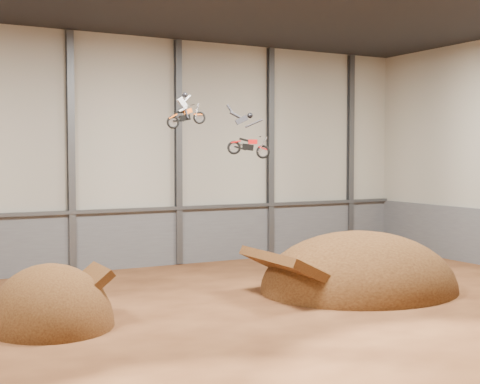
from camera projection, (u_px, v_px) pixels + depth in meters
name	position (u px, v px, depth m)	size (l,w,h in m)	color
floor	(246.00, 322.00, 27.24)	(40.00, 40.00, 0.00)	#4A2613
back_wall	(126.00, 153.00, 40.06)	(40.00, 0.10, 14.00)	#B2AC9D
lower_band_back	(127.00, 240.00, 40.25)	(39.80, 0.18, 3.50)	slate
steel_rail	(128.00, 210.00, 40.02)	(39.80, 0.35, 0.20)	#47494F
steel_column_2	(71.00, 152.00, 38.31)	(0.40, 0.36, 13.90)	#47494F
steel_column_3	(178.00, 153.00, 41.46)	(0.40, 0.36, 13.90)	#47494F
steel_column_4	(270.00, 153.00, 44.61)	(0.40, 0.36, 13.90)	#47494F
steel_column_5	(350.00, 153.00, 47.76)	(0.40, 0.36, 13.90)	#47494F
takeoff_ramp	(51.00, 326.00, 26.70)	(4.98, 5.75, 4.98)	#391F0E
landing_ramp	(359.00, 290.00, 33.90)	(10.35, 9.15, 5.97)	#391F0E
fmx_rider_a	(187.00, 108.00, 30.64)	(1.84, 0.70, 1.67)	#E55B15
fmx_rider_b	(248.00, 132.00, 33.10)	(2.81, 0.80, 2.41)	#BA100F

